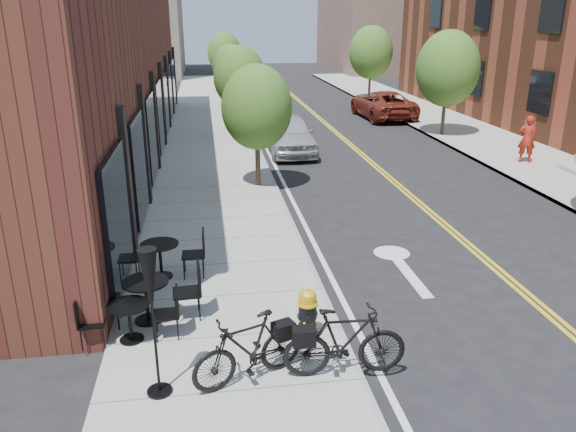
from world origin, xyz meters
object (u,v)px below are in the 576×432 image
bicycle_right (345,342)px  bistro_set_c (146,295)px  parked_car_c (251,91)px  bistro_set_a (130,317)px  patio_umbrella (151,292)px  bicycle_left (248,349)px  bistro_set_b (160,255)px  parked_car_far (383,104)px  fire_hydrant (307,314)px  parked_car_a (289,134)px  pedestrian (527,139)px  parked_car_b (272,113)px

bicycle_right → bistro_set_c: (-3.07, 2.06, -0.05)m
parked_car_c → bistro_set_a: bearing=-97.6°
bicycle_right → patio_umbrella: size_ratio=0.83×
bicycle_right → bicycle_left: bearing=89.4°
bistro_set_b → bistro_set_c: bearing=-93.3°
bistro_set_c → parked_car_far: size_ratio=0.36×
fire_hydrant → parked_car_c: parked_car_c is taller
bistro_set_c → parked_car_a: parked_car_a is taller
bicycle_right → bistro_set_a: size_ratio=1.15×
parked_car_c → fire_hydrant: bearing=-91.8°
bicycle_left → patio_umbrella: size_ratio=0.80×
bistro_set_a → patio_umbrella: (0.56, -1.49, 1.18)m
bicycle_left → parked_car_c: bearing=153.0°
parked_car_c → pedestrian: 20.26m
fire_hydrant → patio_umbrella: 2.91m
bicycle_left → bistro_set_b: bicycle_left is taller
patio_umbrella → parked_car_a: (4.19, 15.23, -0.97)m
patio_umbrella → parked_car_b: 21.11m
parked_car_c → pedestrian: pedestrian is taller
bistro_set_a → bistro_set_b: bistro_set_b is taller
bicycle_left → parked_car_a: (2.88, 15.12, 0.11)m
bicycle_left → bistro_set_c: 2.58m
bicycle_left → patio_umbrella: (-1.31, -0.10, 1.08)m
bistro_set_b → parked_car_a: size_ratio=0.40×
fire_hydrant → bistro_set_a: (-2.94, 0.32, 0.01)m
bistro_set_a → fire_hydrant: bearing=-10.2°
bicycle_left → bistro_set_a: size_ratio=1.10×
bicycle_left → bistro_set_b: (-1.52, 3.78, -0.05)m
parked_car_a → parked_car_b: size_ratio=0.97×
parked_car_far → bicycle_left: bearing=65.8°
bicycle_right → parked_car_a: 15.26m
bistro_set_c → parked_car_far: 23.22m
bicycle_right → parked_car_c: bearing=-0.2°
bistro_set_a → parked_car_far: parked_car_far is taller
patio_umbrella → parked_car_a: patio_umbrella is taller
pedestrian → patio_umbrella: bearing=64.1°
bicycle_left → parked_car_c: 30.23m
bicycle_left → parked_car_far: bearing=135.9°
pedestrian → bistro_set_a: bearing=59.1°
bistro_set_a → bistro_set_c: (0.23, 0.61, 0.08)m
parked_car_b → parked_car_c: parked_car_b is taller
parked_car_a → parked_car_far: size_ratio=0.85×
bistro_set_a → patio_umbrella: 1.98m
bicycle_right → bistro_set_a: 3.61m
bistro_set_a → patio_umbrella: size_ratio=0.72×
fire_hydrant → patio_umbrella: patio_umbrella is taller
bicycle_left → bistro_set_c: size_ratio=0.94×
patio_umbrella → bistro_set_b: bearing=93.1°
fire_hydrant → parked_car_a: parked_car_a is taller
fire_hydrant → bistro_set_b: 3.75m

